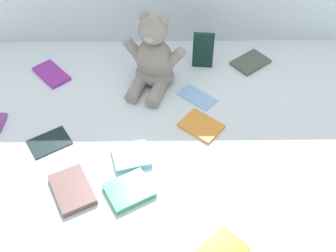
{
  "coord_description": "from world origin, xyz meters",
  "views": [
    {
      "loc": [
        -0.03,
        -0.88,
        0.95
      ],
      "look_at": [
        -0.02,
        -0.1,
        0.1
      ],
      "focal_mm": 44.36,
      "sensor_mm": 36.0,
      "label": 1
    }
  ],
  "objects_px": {
    "book_case_7": "(72,190)",
    "book_case_5": "(131,157)",
    "teddy_bear": "(154,59)",
    "book_case_1": "(201,126)",
    "book_case_4": "(203,50)",
    "book_case_10": "(49,142)",
    "book_case_0": "(51,74)",
    "book_case_9": "(250,62)",
    "book_case_8": "(197,97)",
    "book_case_3": "(129,191)"
  },
  "relations": [
    {
      "from": "teddy_bear",
      "to": "book_case_1",
      "type": "relative_size",
      "value": 2.19
    },
    {
      "from": "book_case_7",
      "to": "book_case_5",
      "type": "bearing_deg",
      "value": 9.08
    },
    {
      "from": "book_case_10",
      "to": "teddy_bear",
      "type": "bearing_deg",
      "value": -80.43
    },
    {
      "from": "teddy_bear",
      "to": "book_case_5",
      "type": "xyz_separation_m",
      "value": [
        -0.06,
        -0.34,
        -0.09
      ]
    },
    {
      "from": "book_case_1",
      "to": "book_case_8",
      "type": "relative_size",
      "value": 0.95
    },
    {
      "from": "teddy_bear",
      "to": "book_case_4",
      "type": "relative_size",
      "value": 2.01
    },
    {
      "from": "book_case_4",
      "to": "book_case_9",
      "type": "height_order",
      "value": "book_case_4"
    },
    {
      "from": "book_case_1",
      "to": "book_case_8",
      "type": "bearing_deg",
      "value": 41.73
    },
    {
      "from": "book_case_5",
      "to": "teddy_bear",
      "type": "bearing_deg",
      "value": 154.73
    },
    {
      "from": "book_case_8",
      "to": "book_case_4",
      "type": "bearing_deg",
      "value": -148.14
    },
    {
      "from": "book_case_4",
      "to": "book_case_10",
      "type": "distance_m",
      "value": 0.61
    },
    {
      "from": "book_case_7",
      "to": "book_case_10",
      "type": "relative_size",
      "value": 1.17
    },
    {
      "from": "book_case_5",
      "to": "book_case_8",
      "type": "height_order",
      "value": "book_case_5"
    },
    {
      "from": "book_case_9",
      "to": "book_case_10",
      "type": "bearing_deg",
      "value": -98.69
    },
    {
      "from": "book_case_0",
      "to": "book_case_5",
      "type": "height_order",
      "value": "book_case_5"
    },
    {
      "from": "book_case_1",
      "to": "book_case_3",
      "type": "height_order",
      "value": "book_case_3"
    },
    {
      "from": "book_case_0",
      "to": "book_case_7",
      "type": "height_order",
      "value": "book_case_7"
    },
    {
      "from": "book_case_8",
      "to": "book_case_9",
      "type": "relative_size",
      "value": 1.0
    },
    {
      "from": "book_case_7",
      "to": "book_case_3",
      "type": "bearing_deg",
      "value": -28.72
    },
    {
      "from": "book_case_3",
      "to": "book_case_4",
      "type": "height_order",
      "value": "book_case_4"
    },
    {
      "from": "book_case_0",
      "to": "book_case_5",
      "type": "relative_size",
      "value": 1.32
    },
    {
      "from": "book_case_8",
      "to": "book_case_9",
      "type": "xyz_separation_m",
      "value": [
        0.2,
        0.18,
        0.0
      ]
    },
    {
      "from": "book_case_3",
      "to": "book_case_8",
      "type": "distance_m",
      "value": 0.42
    },
    {
      "from": "book_case_1",
      "to": "book_case_4",
      "type": "bearing_deg",
      "value": 35.51
    },
    {
      "from": "book_case_9",
      "to": "book_case_10",
      "type": "distance_m",
      "value": 0.75
    },
    {
      "from": "book_case_0",
      "to": "book_case_8",
      "type": "height_order",
      "value": "book_case_0"
    },
    {
      "from": "book_case_5",
      "to": "book_case_7",
      "type": "xyz_separation_m",
      "value": [
        -0.15,
        -0.11,
        0.0
      ]
    },
    {
      "from": "book_case_0",
      "to": "book_case_9",
      "type": "relative_size",
      "value": 1.09
    },
    {
      "from": "teddy_bear",
      "to": "book_case_1",
      "type": "height_order",
      "value": "teddy_bear"
    },
    {
      "from": "teddy_bear",
      "to": "book_case_8",
      "type": "xyz_separation_m",
      "value": [
        0.14,
        -0.08,
        -0.09
      ]
    },
    {
      "from": "book_case_7",
      "to": "book_case_10",
      "type": "height_order",
      "value": "book_case_7"
    },
    {
      "from": "book_case_1",
      "to": "book_case_7",
      "type": "xyz_separation_m",
      "value": [
        -0.36,
        -0.23,
        0.0
      ]
    },
    {
      "from": "book_case_1",
      "to": "book_case_9",
      "type": "bearing_deg",
      "value": 7.24
    },
    {
      "from": "book_case_1",
      "to": "book_case_8",
      "type": "height_order",
      "value": "book_case_1"
    },
    {
      "from": "book_case_1",
      "to": "book_case_5",
      "type": "bearing_deg",
      "value": 160.02
    },
    {
      "from": "book_case_9",
      "to": "book_case_5",
      "type": "bearing_deg",
      "value": -81.46
    },
    {
      "from": "book_case_0",
      "to": "book_case_4",
      "type": "distance_m",
      "value": 0.54
    },
    {
      "from": "book_case_5",
      "to": "book_case_9",
      "type": "distance_m",
      "value": 0.6
    },
    {
      "from": "book_case_4",
      "to": "book_case_3",
      "type": "bearing_deg",
      "value": -107.48
    },
    {
      "from": "book_case_7",
      "to": "book_case_8",
      "type": "xyz_separation_m",
      "value": [
        0.36,
        0.37,
        -0.01
      ]
    },
    {
      "from": "book_case_4",
      "to": "book_case_1",
      "type": "bearing_deg",
      "value": -88.55
    },
    {
      "from": "book_case_0",
      "to": "book_case_7",
      "type": "relative_size",
      "value": 1.0
    },
    {
      "from": "book_case_7",
      "to": "book_case_9",
      "type": "relative_size",
      "value": 1.09
    },
    {
      "from": "book_case_0",
      "to": "book_case_1",
      "type": "distance_m",
      "value": 0.57
    },
    {
      "from": "book_case_0",
      "to": "book_case_10",
      "type": "distance_m",
      "value": 0.32
    },
    {
      "from": "book_case_7",
      "to": "book_case_10",
      "type": "distance_m",
      "value": 0.2
    },
    {
      "from": "book_case_9",
      "to": "book_case_0",
      "type": "bearing_deg",
      "value": -123.43
    },
    {
      "from": "book_case_3",
      "to": "book_case_7",
      "type": "height_order",
      "value": "same"
    },
    {
      "from": "book_case_0",
      "to": "book_case_3",
      "type": "bearing_deg",
      "value": -100.52
    },
    {
      "from": "book_case_9",
      "to": "book_case_10",
      "type": "relative_size",
      "value": 1.08
    }
  ]
}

